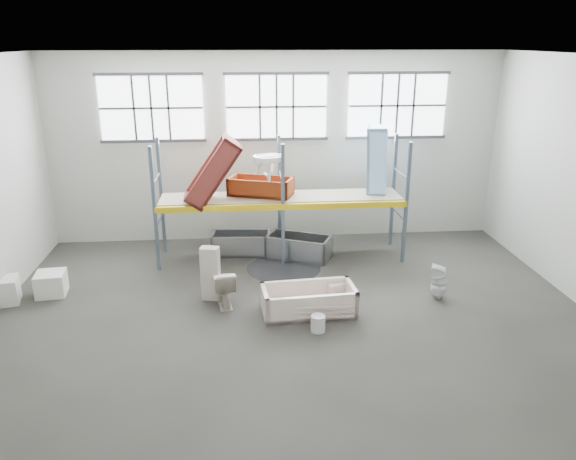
{
  "coord_description": "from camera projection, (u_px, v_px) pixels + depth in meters",
  "views": [
    {
      "loc": [
        -0.97,
        -9.65,
        5.3
      ],
      "look_at": [
        0.0,
        1.5,
        1.4
      ],
      "focal_mm": 34.53,
      "sensor_mm": 36.0,
      "label": 1
    }
  ],
  "objects": [
    {
      "name": "floor",
      "position": [
        295.0,
        324.0,
        10.92
      ],
      "size": [
        12.0,
        10.0,
        0.1
      ],
      "primitive_type": "cube",
      "color": "#45423C",
      "rests_on": "ground"
    },
    {
      "name": "ceiling",
      "position": [
        296.0,
        53.0,
        9.24
      ],
      "size": [
        12.0,
        10.0,
        0.1
      ],
      "primitive_type": "cube",
      "color": "silver",
      "rests_on": "ground"
    },
    {
      "name": "wall_back",
      "position": [
        277.0,
        148.0,
        14.83
      ],
      "size": [
        12.0,
        0.1,
        5.0
      ],
      "primitive_type": "cube",
      "color": "#B5B4A7",
      "rests_on": "ground"
    },
    {
      "name": "wall_front",
      "position": [
        347.0,
        345.0,
        5.33
      ],
      "size": [
        12.0,
        0.1,
        5.0
      ],
      "primitive_type": "cube",
      "color": "#A4A497",
      "rests_on": "ground"
    },
    {
      "name": "window_left",
      "position": [
        151.0,
        108.0,
        14.1
      ],
      "size": [
        2.6,
        0.04,
        1.6
      ],
      "primitive_type": "cube",
      "color": "white",
      "rests_on": "wall_back"
    },
    {
      "name": "window_mid",
      "position": [
        277.0,
        107.0,
        14.37
      ],
      "size": [
        2.6,
        0.04,
        1.6
      ],
      "primitive_type": "cube",
      "color": "white",
      "rests_on": "wall_back"
    },
    {
      "name": "window_right",
      "position": [
        397.0,
        106.0,
        14.63
      ],
      "size": [
        2.6,
        0.04,
        1.6
      ],
      "primitive_type": "cube",
      "color": "white",
      "rests_on": "wall_back"
    },
    {
      "name": "rack_upright_la",
      "position": [
        155.0,
        210.0,
        12.89
      ],
      "size": [
        0.08,
        0.08,
        3.0
      ],
      "primitive_type": "cube",
      "color": "slate",
      "rests_on": "floor"
    },
    {
      "name": "rack_upright_lb",
      "position": [
        161.0,
        196.0,
        14.02
      ],
      "size": [
        0.08,
        0.08,
        3.0
      ],
      "primitive_type": "cube",
      "color": "slate",
      "rests_on": "floor"
    },
    {
      "name": "rack_upright_ma",
      "position": [
        283.0,
        207.0,
        13.14
      ],
      "size": [
        0.08,
        0.08,
        3.0
      ],
      "primitive_type": "cube",
      "color": "slate",
      "rests_on": "floor"
    },
    {
      "name": "rack_upright_mb",
      "position": [
        279.0,
        193.0,
        14.27
      ],
      "size": [
        0.08,
        0.08,
        3.0
      ],
      "primitive_type": "cube",
      "color": "slate",
      "rests_on": "floor"
    },
    {
      "name": "rack_upright_ra",
      "position": [
        406.0,
        204.0,
        13.38
      ],
      "size": [
        0.08,
        0.08,
        3.0
      ],
      "primitive_type": "cube",
      "color": "slate",
      "rests_on": "floor"
    },
    {
      "name": "rack_upright_rb",
      "position": [
        393.0,
        191.0,
        14.51
      ],
      "size": [
        0.08,
        0.08,
        3.0
      ],
      "primitive_type": "cube",
      "color": "slate",
      "rests_on": "floor"
    },
    {
      "name": "rack_beam_front",
      "position": [
        283.0,
        207.0,
        13.14
      ],
      "size": [
        6.0,
        0.1,
        0.14
      ],
      "primitive_type": "cube",
      "color": "yellow",
      "rests_on": "floor"
    },
    {
      "name": "rack_beam_back",
      "position": [
        279.0,
        193.0,
        14.27
      ],
      "size": [
        6.0,
        0.1,
        0.14
      ],
      "primitive_type": "cube",
      "color": "yellow",
      "rests_on": "floor"
    },
    {
      "name": "shelf_deck",
      "position": [
        281.0,
        197.0,
        13.68
      ],
      "size": [
        5.9,
        1.1,
        0.03
      ],
      "primitive_type": "cube",
      "color": "gray",
      "rests_on": "floor"
    },
    {
      "name": "wet_patch",
      "position": [
        284.0,
        268.0,
        13.44
      ],
      "size": [
        1.8,
        1.8,
        0.0
      ],
      "primitive_type": "cylinder",
      "color": "black",
      "rests_on": "floor"
    },
    {
      "name": "bathtub_beige",
      "position": [
        309.0,
        300.0,
        11.2
      ],
      "size": [
        1.93,
        1.02,
        0.55
      ],
      "primitive_type": null,
      "rotation": [
        0.0,
        0.0,
        0.08
      ],
      "color": "beige",
      "rests_on": "floor"
    },
    {
      "name": "cistern_spare",
      "position": [
        337.0,
        291.0,
        11.58
      ],
      "size": [
        0.41,
        0.3,
        0.36
      ],
      "primitive_type": "cube",
      "rotation": [
        0.0,
        0.0,
        0.38
      ],
      "color": "beige",
      "rests_on": "bathtub_beige"
    },
    {
      "name": "sink_in_tub",
      "position": [
        308.0,
        300.0,
        11.47
      ],
      "size": [
        0.51,
        0.51,
        0.14
      ],
      "primitive_type": "imported",
      "rotation": [
        0.0,
        0.0,
        0.34
      ],
      "color": "beige",
      "rests_on": "bathtub_beige"
    },
    {
      "name": "toilet_beige",
      "position": [
        224.0,
        287.0,
        11.49
      ],
      "size": [
        0.56,
        0.84,
        0.8
      ],
      "primitive_type": "imported",
      "rotation": [
        0.0,
        0.0,
        3.29
      ],
      "color": "beige",
      "rests_on": "floor"
    },
    {
      "name": "cistern_tall",
      "position": [
        211.0,
        273.0,
        11.69
      ],
      "size": [
        0.42,
        0.33,
        1.17
      ],
      "primitive_type": "cube",
      "rotation": [
        0.0,
        0.0,
        -0.23
      ],
      "color": "beige",
      "rests_on": "floor"
    },
    {
      "name": "toilet_white",
      "position": [
        439.0,
        282.0,
        11.78
      ],
      "size": [
        0.45,
        0.44,
        0.76
      ],
      "primitive_type": "imported",
      "rotation": [
        0.0,
        0.0,
        -1.94
      ],
      "color": "white",
      "rests_on": "floor"
    },
    {
      "name": "steel_tub_left",
      "position": [
        241.0,
        243.0,
        14.3
      ],
      "size": [
        1.54,
        0.81,
        0.55
      ],
      "primitive_type": null,
      "rotation": [
        0.0,
        0.0,
        -0.08
      ],
      "color": "#ABADB3",
      "rests_on": "floor"
    },
    {
      "name": "steel_tub_right",
      "position": [
        299.0,
        247.0,
        14.01
      ],
      "size": [
        1.74,
        1.32,
        0.58
      ],
      "primitive_type": null,
      "rotation": [
        0.0,
        0.0,
        -0.42
      ],
      "color": "#ABAEB3",
      "rests_on": "floor"
    },
    {
      "name": "rust_tub_flat",
      "position": [
        261.0,
        186.0,
        13.68
      ],
      "size": [
        1.7,
        1.21,
        0.44
      ],
      "primitive_type": null,
      "rotation": [
        0.0,
        0.0,
        -0.34
      ],
      "color": "#95370C",
      "rests_on": "shelf_deck"
    },
    {
      "name": "rust_tub_tilted",
      "position": [
        213.0,
        172.0,
        13.1
      ],
      "size": [
        1.46,
        0.9,
        1.73
      ],
      "primitive_type": null,
      "rotation": [
        0.0,
        -0.96,
        0.05
      ],
      "color": "maroon",
      "rests_on": "shelf_deck"
    },
    {
      "name": "sink_on_shelf",
      "position": [
        269.0,
        180.0,
        13.12
      ],
      "size": [
        0.87,
        0.76,
        0.65
      ],
      "primitive_type": "imported",
      "rotation": [
        0.0,
        0.0,
        0.32
      ],
      "color": "white",
      "rests_on": "rust_tub_flat"
    },
    {
      "name": "blue_tub_upright",
      "position": [
        377.0,
        160.0,
        13.83
      ],
      "size": [
        0.74,
        0.91,
        1.71
      ],
      "primitive_type": null,
      "rotation": [
        0.0,
        1.54,
        -0.3
      ],
      "color": "#9ACDF8",
      "rests_on": "shelf_deck"
    },
    {
      "name": "bucket",
      "position": [
        318.0,
        323.0,
        10.51
      ],
      "size": [
        0.33,
        0.33,
        0.32
      ],
      "primitive_type": "cylinder",
      "rotation": [
        0.0,
        0.0,
        -0.23
      ],
      "color": "silver",
      "rests_on": "floor"
    },
    {
      "name": "carton_near",
      "position": [
        2.0,
        291.0,
        11.6
      ],
      "size": [
        0.74,
        0.67,
        0.54
      ],
      "primitive_type": "cube",
      "rotation": [
        0.0,
        0.0,
        0.22
      ],
      "color": "silver",
      "rests_on": "floor"
    },
    {
      "name": "carton_far",
      "position": [
        51.0,
        284.0,
        12.0
      ],
      "size": [
        0.66,
        0.66,
        0.5
      ],
      "primitive_type": "cube",
      "rotation": [
        0.0,
        0.0,
        0.1
      ],
      "color": "silver",
      "rests_on": "floor"
    }
  ]
}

